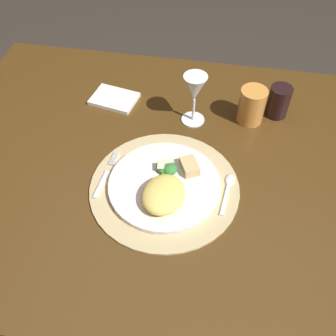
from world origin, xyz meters
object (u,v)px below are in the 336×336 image
spoon (228,187)px  amber_tumbler (252,106)px  dining_table (182,191)px  fork (105,177)px  dinner_plate (165,185)px  dark_tumbler (279,101)px  napkin (114,99)px  wine_glass (194,90)px

spoon → amber_tumbler: size_ratio=1.24×
dining_table → fork: 0.23m
dinner_plate → amber_tumbler: (0.20, 0.29, 0.04)m
dinner_plate → amber_tumbler: 0.36m
amber_tumbler → dark_tumbler: (0.08, 0.04, -0.00)m
dinner_plate → spoon: 0.16m
dinner_plate → napkin: dinner_plate is taller
spoon → amber_tumbler: 0.28m
dark_tumbler → spoon: bearing=-111.0°
dinner_plate → dining_table: bearing=65.0°
dining_table → wine_glass: wine_glass is taller
fork → spoon: spoon is taller
napkin → wine_glass: size_ratio=0.87×
dinner_plate → wine_glass: bearing=82.7°
fork → amber_tumbler: bearing=39.4°
dinner_plate → dark_tumbler: (0.27, 0.33, 0.03)m
spoon → amber_tumbler: amber_tumbler is taller
spoon → dark_tumbler: bearing=69.0°
napkin → dark_tumbler: (0.49, 0.02, 0.04)m
fork → wine_glass: bearing=54.0°
dinner_plate → amber_tumbler: bearing=55.9°
napkin → amber_tumbler: 0.41m
dining_table → fork: (-0.19, -0.08, 0.11)m
spoon → amber_tumbler: (0.04, 0.27, 0.04)m
dining_table → dark_tumbler: bearing=46.6°
spoon → napkin: size_ratio=0.98×
amber_tumbler → dark_tumbler: size_ratio=1.10×
spoon → wine_glass: size_ratio=0.85×
spoon → wine_glass: (-0.12, 0.24, 0.10)m
dinner_plate → dark_tumbler: bearing=50.3°
amber_tumbler → dark_tumbler: bearing=26.5°
dinner_plate → fork: 0.15m
dinner_plate → fork: (-0.15, 0.00, -0.00)m
dinner_plate → fork: dinner_plate is taller
dining_table → dinner_plate: (-0.04, -0.08, 0.12)m
wine_glass → dark_tumbler: 0.26m
dining_table → dark_tumbler: (0.24, 0.25, 0.15)m
dark_tumbler → napkin: bearing=-177.4°
amber_tumbler → dining_table: bearing=-127.1°
dinner_plate → wine_glass: 0.28m
dinner_plate → wine_glass: (0.03, 0.26, 0.10)m
napkin → amber_tumbler: bearing=-2.2°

